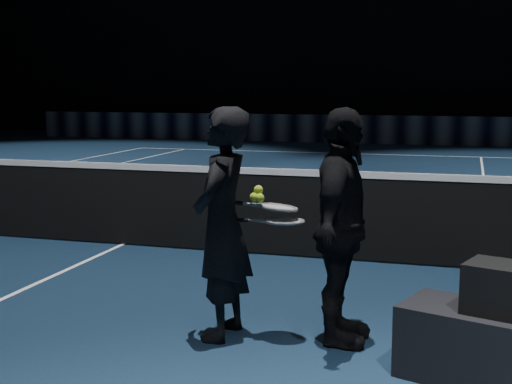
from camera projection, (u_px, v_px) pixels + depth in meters
floor at (123, 245)px, 8.26m from camera, size 36.00×36.00×0.00m
court_lines at (123, 244)px, 8.26m from camera, size 10.98×23.78×0.01m
net_mesh at (122, 206)px, 8.19m from camera, size 12.80×0.02×0.86m
net_tape at (121, 166)px, 8.12m from camera, size 12.80×0.03×0.07m
sponsor_backdrop at (346, 129)px, 22.88m from camera, size 22.00×0.15×0.90m
player_a at (222, 224)px, 5.12m from camera, size 0.41×0.62×1.68m
player_b at (341, 227)px, 5.00m from camera, size 0.42×0.99×1.68m
racket_lower at (284, 221)px, 5.05m from camera, size 0.70×0.32×0.03m
racket_upper at (278, 207)px, 5.08m from camera, size 0.71×0.36×0.10m
tennis_balls at (257, 195)px, 5.06m from camera, size 0.12×0.10×0.12m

